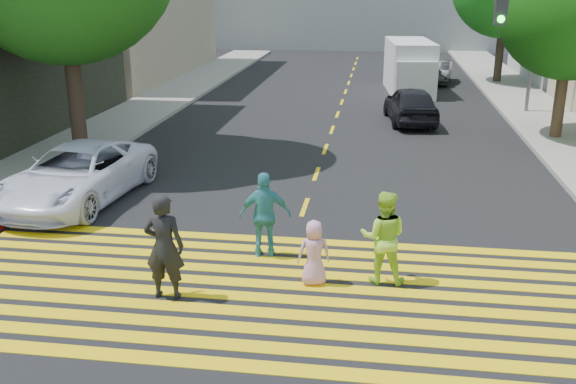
% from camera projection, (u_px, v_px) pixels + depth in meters
% --- Properties ---
extents(ground, '(120.00, 120.00, 0.00)m').
position_uv_depth(ground, '(263.00, 326.00, 10.80)').
color(ground, black).
extents(sidewalk_left, '(3.00, 40.00, 0.15)m').
position_uv_depth(sidewalk_left, '(176.00, 93.00, 32.60)').
color(sidewalk_left, gray).
rests_on(sidewalk_left, ground).
extents(sidewalk_right, '(3.00, 60.00, 0.15)m').
position_uv_depth(sidewalk_right, '(561.00, 135.00, 23.72)').
color(sidewalk_right, gray).
rests_on(sidewalk_right, ground).
extents(curb_red, '(0.20, 8.00, 0.16)m').
position_uv_depth(curb_red, '(52.00, 192.00, 17.35)').
color(curb_red, maroon).
rests_on(curb_red, ground).
extents(crosswalk, '(13.40, 5.30, 0.01)m').
position_uv_depth(crosswalk, '(275.00, 291.00, 12.00)').
color(crosswalk, yellow).
rests_on(crosswalk, ground).
extents(lane_line, '(0.12, 34.40, 0.01)m').
position_uv_depth(lane_line, '(344.00, 97.00, 31.94)').
color(lane_line, yellow).
rests_on(lane_line, ground).
extents(pedestrian_man, '(0.74, 0.50, 1.99)m').
position_uv_depth(pedestrian_man, '(164.00, 247.00, 11.51)').
color(pedestrian_man, black).
rests_on(pedestrian_man, ground).
extents(pedestrian_woman, '(0.91, 0.71, 1.83)m').
position_uv_depth(pedestrian_woman, '(383.00, 237.00, 12.14)').
color(pedestrian_woman, '#A9E139').
rests_on(pedestrian_woman, ground).
extents(pedestrian_child, '(0.71, 0.56, 1.28)m').
position_uv_depth(pedestrian_child, '(314.00, 253.00, 12.12)').
color(pedestrian_child, '#D491B9').
rests_on(pedestrian_child, ground).
extents(pedestrian_extra, '(1.14, 0.64, 1.83)m').
position_uv_depth(pedestrian_extra, '(265.00, 215.00, 13.28)').
color(pedestrian_extra, teal).
rests_on(pedestrian_extra, ground).
extents(white_sedan, '(2.88, 5.45, 1.46)m').
position_uv_depth(white_sedan, '(78.00, 174.00, 16.70)').
color(white_sedan, white).
rests_on(white_sedan, ground).
extents(dark_car_near, '(2.30, 4.57, 1.49)m').
position_uv_depth(dark_car_near, '(411.00, 104.00, 25.93)').
color(dark_car_near, black).
rests_on(dark_car_near, ground).
extents(silver_car, '(2.79, 5.26, 1.45)m').
position_uv_depth(silver_car, '(412.00, 68.00, 36.87)').
color(silver_car, '#A0A5AA').
rests_on(silver_car, ground).
extents(dark_car_parked, '(1.89, 3.97, 1.26)m').
position_uv_depth(dark_car_parked, '(438.00, 72.00, 35.95)').
color(dark_car_parked, black).
rests_on(dark_car_parked, ground).
extents(white_van, '(2.57, 5.68, 2.60)m').
position_uv_depth(white_van, '(410.00, 68.00, 32.74)').
color(white_van, white).
rests_on(white_van, ground).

